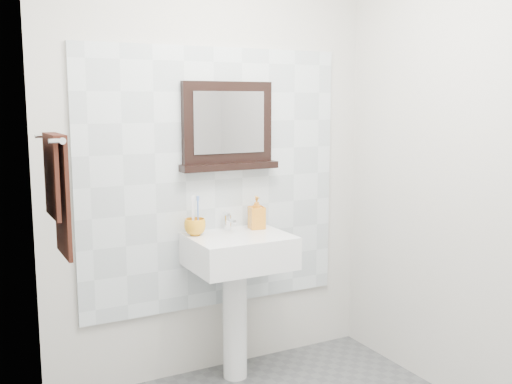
% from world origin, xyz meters
% --- Properties ---
extents(back_wall, '(2.00, 0.01, 2.50)m').
position_xyz_m(back_wall, '(0.00, 1.10, 1.25)').
color(back_wall, beige).
rests_on(back_wall, ground).
extents(left_wall, '(0.01, 2.20, 2.50)m').
position_xyz_m(left_wall, '(-1.00, 0.00, 1.25)').
color(left_wall, beige).
rests_on(left_wall, ground).
extents(right_wall, '(0.01, 2.20, 2.50)m').
position_xyz_m(right_wall, '(1.00, 0.00, 1.25)').
color(right_wall, beige).
rests_on(right_wall, ground).
extents(splashback, '(1.60, 0.02, 1.50)m').
position_xyz_m(splashback, '(0.00, 1.09, 1.15)').
color(splashback, silver).
rests_on(splashback, back_wall).
extents(pedestal_sink, '(0.55, 0.44, 0.96)m').
position_xyz_m(pedestal_sink, '(0.05, 0.87, 0.68)').
color(pedestal_sink, white).
rests_on(pedestal_sink, ground).
extents(toothbrush_cup, '(0.14, 0.14, 0.09)m').
position_xyz_m(toothbrush_cup, '(-0.17, 0.98, 0.91)').
color(toothbrush_cup, orange).
rests_on(toothbrush_cup, pedestal_sink).
extents(toothbrushes, '(0.05, 0.04, 0.21)m').
position_xyz_m(toothbrushes, '(-0.17, 0.98, 0.98)').
color(toothbrushes, white).
rests_on(toothbrushes, toothbrush_cup).
extents(soap_dispenser, '(0.10, 0.10, 0.19)m').
position_xyz_m(soap_dispenser, '(0.22, 0.97, 0.96)').
color(soap_dispenser, '#D65D19').
rests_on(soap_dispenser, pedestal_sink).
extents(framed_mirror, '(0.59, 0.11, 0.50)m').
position_xyz_m(framed_mirror, '(0.07, 1.06, 1.44)').
color(framed_mirror, black).
rests_on(framed_mirror, back_wall).
extents(towel_bar, '(0.07, 0.40, 0.03)m').
position_xyz_m(towel_bar, '(-0.95, 0.68, 1.44)').
color(towel_bar, silver).
rests_on(towel_bar, left_wall).
extents(hand_towel, '(0.06, 0.30, 0.55)m').
position_xyz_m(hand_towel, '(-0.94, 0.68, 1.23)').
color(hand_towel, black).
rests_on(hand_towel, towel_bar).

